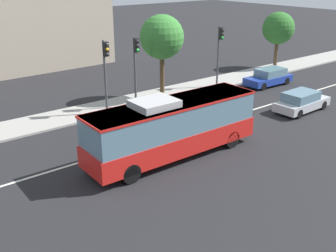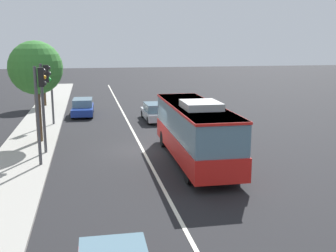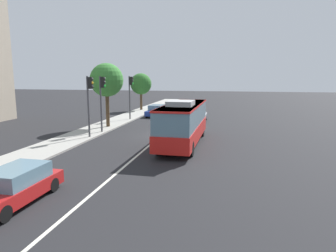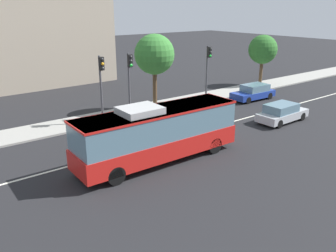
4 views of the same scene
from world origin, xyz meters
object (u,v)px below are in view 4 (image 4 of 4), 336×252
traffic_light_far_corner (130,75)px  traffic_light_near_corner (208,64)px  street_tree_kerbside_centre (154,55)px  traffic_light_mid_block (101,78)px  street_tree_kerbside_right (263,50)px  transit_bus (158,132)px  sedan_blue (253,92)px  sedan_silver (282,113)px

traffic_light_far_corner → traffic_light_near_corner: bearing=93.6°
street_tree_kerbside_centre → traffic_light_near_corner: bearing=-6.0°
traffic_light_mid_block → street_tree_kerbside_right: 20.82m
transit_bus → traffic_light_mid_block: 8.16m
traffic_light_mid_block → traffic_light_far_corner: size_ratio=1.00×
sedan_blue → traffic_light_mid_block: traffic_light_mid_block is taller
transit_bus → street_tree_kerbside_centre: (5.89, 8.66, 2.97)m
traffic_light_far_corner → street_tree_kerbside_centre: size_ratio=0.80×
sedan_silver → traffic_light_near_corner: size_ratio=0.87×
traffic_light_near_corner → traffic_light_far_corner: same height
sedan_silver → street_tree_kerbside_right: bearing=44.8°
transit_bus → traffic_light_near_corner: (11.44, 8.08, 1.75)m
traffic_light_far_corner → street_tree_kerbside_right: size_ratio=0.93×
transit_bus → street_tree_kerbside_right: 23.59m
sedan_blue → sedan_silver: bearing=60.1°
sedan_silver → street_tree_kerbside_right: (9.40, 9.67, 3.28)m
transit_bus → street_tree_kerbside_centre: street_tree_kerbside_centre is taller
sedan_blue → traffic_light_near_corner: (-4.18, 2.06, 2.84)m
transit_bus → traffic_light_near_corner: bearing=36.0°
street_tree_kerbside_right → sedan_silver: bearing=-134.2°
transit_bus → sedan_blue: bearing=21.8°
traffic_light_near_corner → street_tree_kerbside_right: size_ratio=0.93×
traffic_light_near_corner → street_tree_kerbside_centre: bearing=-91.6°
sedan_blue → street_tree_kerbside_right: street_tree_kerbside_right is taller
street_tree_kerbside_right → traffic_light_mid_block: bearing=-174.8°
transit_bus → traffic_light_near_corner: size_ratio=1.93×
transit_bus → traffic_light_far_corner: 8.63m
traffic_light_mid_block → street_tree_kerbside_right: street_tree_kerbside_right is taller
sedan_silver → street_tree_kerbside_centre: 11.21m
street_tree_kerbside_centre → street_tree_kerbside_right: size_ratio=1.15×
traffic_light_near_corner → traffic_light_mid_block: same height
traffic_light_near_corner → traffic_light_mid_block: bearing=-84.8°
sedan_blue → traffic_light_mid_block: 15.40m
traffic_light_near_corner → sedan_blue: bearing=68.2°
traffic_light_near_corner → street_tree_kerbside_right: 10.06m
traffic_light_near_corner → street_tree_kerbside_centre: 5.71m
transit_bus → traffic_light_near_corner: 14.11m
traffic_light_far_corner → street_tree_kerbside_centre: bearing=107.1°
sedan_silver → traffic_light_mid_block: (-11.34, 7.79, 2.84)m
transit_bus → sedan_silver: size_ratio=2.21×
sedan_blue → traffic_light_mid_block: size_ratio=0.88×
sedan_silver → street_tree_kerbside_centre: (-6.06, 8.51, 4.05)m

